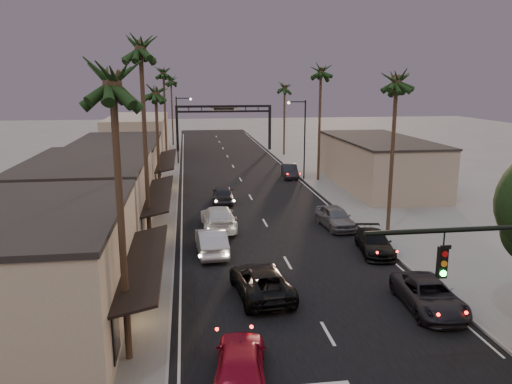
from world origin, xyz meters
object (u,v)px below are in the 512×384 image
object	(u,v)px
arch	(224,116)
palm_lc	(155,88)
palm_ra	(397,76)
palm_rc	(285,85)
palm_lb	(140,42)
oncoming_red	(240,361)
palm_far	(171,78)
curbside_black	(375,243)
oncoming_silver	(211,241)
palm_la	(112,71)
curbside_near	(429,295)
streetlight_left	(179,125)
oncoming_pickup	(261,281)
palm_rb	(321,68)
palm_ld	(163,70)
streetlight_right	(302,133)

from	to	relation	value
arch	palm_lc	xyz separation A→B (m)	(-8.60, -34.00, 4.94)
palm_lc	palm_ra	distance (m)	20.99
palm_rc	palm_lb	bearing A→B (deg)	-112.27
oncoming_red	palm_lc	bearing A→B (deg)	-73.60
palm_lc	palm_far	xyz separation A→B (m)	(0.30, 42.00, 0.97)
curbside_black	palm_lb	bearing A→B (deg)	-179.83
oncoming_red	oncoming_silver	world-z (taller)	oncoming_silver
palm_la	curbside_near	distance (m)	18.02
palm_lb	oncoming_red	world-z (taller)	palm_lb
palm_lb	palm_ra	size ratio (longest dim) A/B	1.15
streetlight_left	palm_la	bearing A→B (deg)	-91.96
streetlight_left	palm_rc	world-z (taller)	palm_rc
palm_lb	palm_far	world-z (taller)	palm_lb
palm_far	curbside_near	distance (m)	68.58
palm_lb	palm_lc	size ratio (longest dim) A/B	1.25
palm_far	oncoming_pickup	world-z (taller)	palm_far
palm_ra	palm_far	bearing A→B (deg)	107.38
palm_far	oncoming_pickup	distance (m)	64.66
palm_ra	palm_rc	size ratio (longest dim) A/B	1.08
palm_rc	curbside_near	world-z (taller)	palm_rc
palm_ra	oncoming_pickup	distance (m)	18.00
palm_lb	palm_la	bearing A→B (deg)	-90.00
curbside_near	palm_rb	bearing A→B (deg)	88.01
palm_ra	curbside_black	bearing A→B (deg)	-122.92
palm_lb	palm_far	size ratio (longest dim) A/B	1.15
streetlight_left	oncoming_silver	size ratio (longest dim) A/B	1.76
streetlight_left	palm_la	xyz separation A→B (m)	(-1.68, -49.00, 6.11)
streetlight_left	palm_far	distance (m)	20.96
palm_ld	streetlight_left	bearing A→B (deg)	60.75
streetlight_left	oncoming_silver	bearing A→B (deg)	-86.40
streetlight_right	oncoming_silver	distance (m)	26.65
palm_rb	palm_la	bearing A→B (deg)	-116.17
palm_lb	palm_ra	xyz separation A→B (m)	(17.20, 2.00, -1.94)
streetlight_right	palm_ld	bearing A→B (deg)	147.21
palm_lb	curbside_near	bearing A→B (deg)	-35.85
palm_ld	oncoming_silver	size ratio (longest dim) A/B	2.78
arch	palm_ra	world-z (taller)	palm_ra
palm_lc	palm_far	world-z (taller)	palm_far
palm_lc	palm_far	bearing A→B (deg)	89.59
palm_lb	streetlight_right	bearing A→B (deg)	55.99
streetlight_left	oncoming_pickup	size ratio (longest dim) A/B	1.58
palm_lc	palm_ra	size ratio (longest dim) A/B	0.92
oncoming_pickup	curbside_black	distance (m)	10.03
palm_rc	oncoming_pickup	distance (m)	51.62
oncoming_pickup	arch	bearing A→B (deg)	-98.13
palm_rb	oncoming_silver	distance (m)	28.62
palm_ld	curbside_near	size ratio (longest dim) A/B	2.68
oncoming_pickup	oncoming_silver	xyz separation A→B (m)	(-2.25, 6.90, 0.05)
curbside_near	palm_ra	bearing A→B (deg)	79.69
streetlight_right	curbside_black	size ratio (longest dim) A/B	1.86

